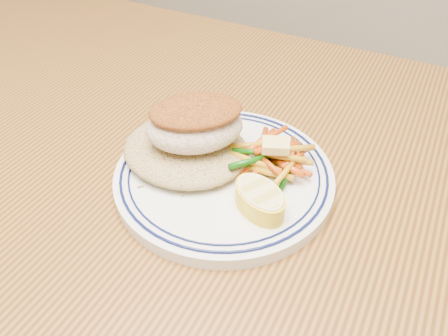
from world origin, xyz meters
TOP-DOWN VIEW (x-y plane):
  - dining_table at (0.00, 0.00)m, footprint 1.50×0.90m
  - plate at (0.02, 0.05)m, footprint 0.24×0.24m
  - rice_pilaf at (-0.03, 0.05)m, footprint 0.15×0.13m
  - fish_fillet at (-0.02, 0.05)m, footprint 0.13×0.13m
  - vegetable_pile at (0.06, 0.08)m, footprint 0.10×0.11m
  - butter_pat at (0.07, 0.08)m, footprint 0.04×0.03m
  - lemon_wedge at (0.08, 0.01)m, footprint 0.08×0.08m

SIDE VIEW (x-z plane):
  - dining_table at x=0.00m, z-range 0.28..1.03m
  - plate at x=0.02m, z-range 0.75..0.77m
  - lemon_wedge at x=0.08m, z-range 0.77..0.79m
  - vegetable_pile at x=0.06m, z-range 0.76..0.79m
  - rice_pilaf at x=-0.03m, z-range 0.77..0.79m
  - butter_pat at x=0.07m, z-range 0.79..0.80m
  - fish_fillet at x=-0.02m, z-range 0.79..0.84m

